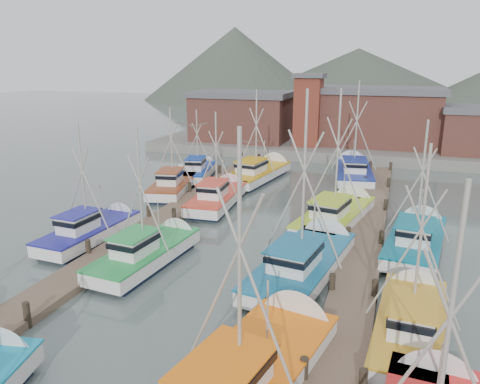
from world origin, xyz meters
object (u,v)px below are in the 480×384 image
(boat_1, at_px, (251,373))
(boat_12, at_px, (259,172))
(lookout_tower, at_px, (308,110))
(boat_4, at_px, (151,251))
(boat_8, at_px, (219,196))

(boat_1, relative_size, boat_12, 1.03)
(lookout_tower, distance_m, boat_1, 43.41)
(boat_12, bearing_deg, boat_4, -82.28)
(lookout_tower, xyz_separation_m, boat_1, (6.29, -42.68, -4.87))
(boat_4, xyz_separation_m, boat_12, (0.30, 20.82, 0.00))
(boat_8, bearing_deg, lookout_tower, 79.75)
(lookout_tower, relative_size, boat_12, 0.80)
(boat_1, height_order, boat_8, boat_1)
(boat_1, xyz_separation_m, boat_8, (-9.00, 20.17, -0.01))
(boat_8, distance_m, boat_12, 9.08)
(lookout_tower, distance_m, boat_8, 23.19)
(boat_4, xyz_separation_m, boat_8, (-0.37, 11.76, -0.00))
(boat_1, xyz_separation_m, boat_4, (-8.63, 8.41, -0.01))
(boat_12, bearing_deg, boat_1, -65.55)
(lookout_tower, bearing_deg, boat_12, -98.62)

